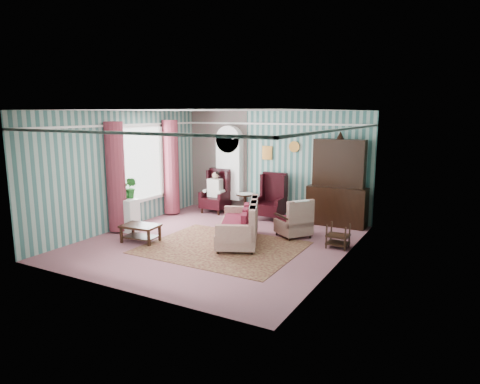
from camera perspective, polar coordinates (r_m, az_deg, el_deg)
The scene contains 17 objects.
floor at distance 9.65m, azimuth -3.01°, elevation -6.68°, with size 6.00×6.00×0.00m, color #955664.
room_shell at distance 9.74m, azimuth -5.67°, elevation 5.50°, with size 5.53×6.02×2.91m.
bookcase at distance 12.46m, azimuth -1.43°, elevation 2.55°, with size 0.80×0.28×2.24m, color white.
dresser_hutch at distance 11.07m, azimuth 12.93°, elevation 1.59°, with size 1.50×0.56×2.36m, color black.
wingback_left at distance 12.34m, azimuth -3.34°, elevation 0.13°, with size 0.76×0.80×1.25m, color black.
wingback_right at distance 11.52m, azimuth 4.05°, elevation -0.63°, with size 0.76×0.80×1.25m, color black.
seated_woman at distance 12.35m, azimuth -3.33°, elevation -0.03°, with size 0.44×0.40×1.18m, color beige, non-canonical shape.
round_side_table at distance 12.09m, azimuth 0.67°, elevation -1.65°, with size 0.50×0.50×0.60m, color black.
nest_table at distance 9.40m, azimuth 12.94°, elevation -5.68°, with size 0.45×0.38×0.54m, color black.
plant_stand at distance 10.75m, azimuth -14.83°, elevation -3.01°, with size 0.55×0.35×0.80m, color silver.
rug at distance 9.25m, azimuth -2.40°, elevation -7.39°, with size 3.20×2.60×0.01m, color #541C23.
sofa at distance 9.48m, azimuth -0.29°, elevation -3.93°, with size 1.89×0.89×0.97m, color beige.
floral_armchair at distance 10.00m, azimuth 7.17°, elevation -3.38°, with size 0.75×0.75×0.92m, color #C0B395.
coffee_table at distance 9.84m, azimuth -13.11°, elevation -5.39°, with size 0.81×0.54×0.39m, color black.
potted_plant_a at distance 10.64m, azimuth -15.50°, elevation 0.23°, with size 0.39×0.34×0.44m, color #27541A.
potted_plant_b at distance 10.70m, azimuth -14.32°, elevation 0.55°, with size 0.28×0.23×0.52m, color #174A17.
potted_plant_c at distance 10.73m, azimuth -15.09°, elevation 0.19°, with size 0.21×0.21×0.38m, color #1C5B20.
Camera 1 is at (4.89, -7.81, 2.86)m, focal length 32.00 mm.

